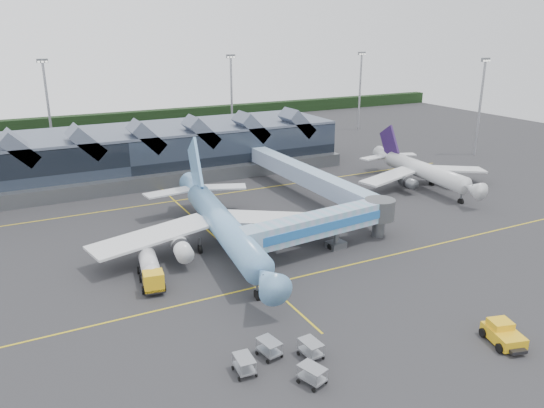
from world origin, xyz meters
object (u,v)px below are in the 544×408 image
regional_jet (421,170)px  jet_bridge (331,222)px  main_airliner (221,222)px  pushback_tug (503,334)px  fuel_truck (150,268)px

regional_jet → jet_bridge: size_ratio=1.20×
main_airliner → jet_bridge: main_airliner is taller
jet_bridge → main_airliner: bearing=146.0°
main_airliner → pushback_tug: size_ratio=8.25×
regional_jet → jet_bridge: regional_jet is taller
regional_jet → fuel_truck: bearing=-159.4°
fuel_truck → pushback_tug: bearing=-38.5°
main_airliner → fuel_truck: bearing=-148.1°
regional_jet → pushback_tug: regional_jet is taller
jet_bridge → pushback_tug: jet_bridge is taller
jet_bridge → pushback_tug: bearing=-91.0°
main_airliner → pushback_tug: main_airliner is taller
fuel_truck → pushback_tug: fuel_truck is taller
fuel_truck → main_airliner: bearing=33.3°
main_airliner → regional_jet: 46.42m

